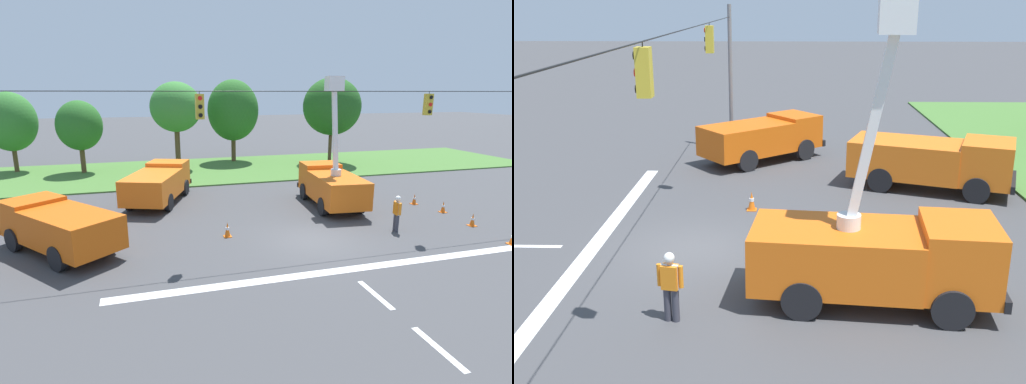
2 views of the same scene
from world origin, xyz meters
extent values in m
plane|color=#424244|center=(0.00, 0.00, 0.00)|extent=(200.00, 200.00, 0.00)
cube|color=silver|center=(0.00, -3.24, 0.00)|extent=(17.60, 0.50, 0.01)
cube|color=silver|center=(0.00, -5.24, 0.00)|extent=(0.20, 2.00, 0.01)
cylinder|color=slate|center=(-13.00, 0.00, 3.60)|extent=(0.20, 0.20, 7.20)
cylinder|color=black|center=(0.00, 0.00, 6.60)|extent=(26.00, 0.03, 0.03)
cylinder|color=black|center=(-4.91, 0.00, 6.55)|extent=(0.02, 0.02, 0.10)
cube|color=gold|center=(-4.91, 0.00, 6.02)|extent=(0.32, 0.28, 0.96)
cylinder|color=red|center=(-4.91, -0.16, 6.34)|extent=(0.16, 0.05, 0.16)
cylinder|color=black|center=(-4.91, -0.16, 6.02)|extent=(0.16, 0.05, 0.16)
cylinder|color=black|center=(-4.91, -0.16, 5.70)|extent=(0.16, 0.05, 0.16)
cylinder|color=black|center=(5.54, 0.00, 6.55)|extent=(0.02, 0.02, 0.10)
cube|color=gold|center=(5.54, 0.00, 6.02)|extent=(0.32, 0.28, 0.96)
cylinder|color=black|center=(5.54, -0.16, 6.34)|extent=(0.16, 0.05, 0.16)
cylinder|color=red|center=(5.54, -0.16, 6.02)|extent=(0.16, 0.05, 0.16)
cylinder|color=black|center=(5.54, -0.16, 5.70)|extent=(0.16, 0.05, 0.16)
cube|color=orange|center=(3.27, 4.01, 1.24)|extent=(2.77, 4.42, 1.48)
cube|color=orange|center=(3.58, 7.00, 1.37)|extent=(2.43, 2.02, 1.74)
cube|color=#1E2838|center=(3.65, 7.62, 1.68)|extent=(2.00, 0.30, 0.78)
cube|color=black|center=(3.68, 7.97, 0.65)|extent=(2.36, 0.40, 0.30)
cylinder|color=black|center=(2.48, 6.87, 0.50)|extent=(0.38, 1.02, 1.00)
cylinder|color=black|center=(4.63, 6.65, 0.50)|extent=(0.38, 1.02, 1.00)
cylinder|color=black|center=(2.12, 3.38, 0.50)|extent=(0.38, 1.02, 1.00)
cylinder|color=black|center=(4.28, 3.16, 0.50)|extent=(0.38, 1.02, 1.00)
cylinder|color=silver|center=(3.31, 4.31, 2.16)|extent=(0.60, 0.60, 0.36)
cube|color=white|center=(3.35, 4.74, 4.38)|extent=(0.35, 1.12, 4.85)
cube|color=white|center=(3.39, 5.17, 7.04)|extent=(0.98, 0.89, 0.80)
cube|color=#D6560F|center=(-10.13, 0.95, 1.18)|extent=(4.41, 4.65, 1.37)
cube|color=#D6560F|center=(-11.98, 3.20, 1.27)|extent=(2.86, 2.79, 1.54)
cube|color=#1E2838|center=(-12.36, 3.68, 1.54)|extent=(1.61, 1.35, 0.69)
cube|color=black|center=(-12.58, 3.94, 0.65)|extent=(1.92, 1.62, 0.30)
cylinder|color=black|center=(-12.67, 2.34, 0.50)|extent=(0.85, 0.95, 1.00)
cylinder|color=black|center=(-10.99, 3.71, 0.50)|extent=(0.85, 0.95, 1.00)
cylinder|color=black|center=(-10.50, -0.30, 0.50)|extent=(0.85, 0.95, 1.00)
cylinder|color=black|center=(-8.83, 1.07, 0.50)|extent=(0.85, 0.95, 1.00)
cube|color=orange|center=(-6.70, 7.71, 1.22)|extent=(3.89, 4.99, 1.44)
cube|color=orange|center=(-5.59, 10.64, 1.34)|extent=(2.91, 2.61, 1.68)
cube|color=#1E2838|center=(-5.36, 11.25, 1.64)|extent=(2.02, 0.84, 0.76)
cube|color=black|center=(-5.23, 11.59, 0.65)|extent=(2.39, 1.03, 0.30)
cylinder|color=black|center=(-6.75, 10.81, 0.50)|extent=(0.62, 1.03, 1.00)
cylinder|color=black|center=(-4.61, 10.00, 0.50)|extent=(0.62, 1.03, 1.00)
cylinder|color=black|center=(-8.05, 7.38, 0.50)|extent=(0.62, 1.03, 1.00)
cylinder|color=black|center=(-5.90, 6.57, 0.50)|extent=(0.62, 1.03, 1.00)
cylinder|color=#383842|center=(4.41, -0.05, 0.42)|extent=(0.18, 0.18, 0.85)
cylinder|color=#383842|center=(4.45, 0.15, 0.42)|extent=(0.18, 0.18, 0.85)
cube|color=orange|center=(4.43, 0.05, 1.15)|extent=(0.31, 0.44, 0.60)
cube|color=silver|center=(4.43, 0.05, 1.15)|extent=(0.15, 0.43, 0.62)
cylinder|color=orange|center=(4.38, -0.22, 1.18)|extent=(0.11, 0.11, 0.55)
cylinder|color=orange|center=(4.48, 0.31, 1.18)|extent=(0.11, 0.11, 0.55)
sphere|color=tan|center=(4.43, 0.05, 1.58)|extent=(0.22, 0.22, 0.22)
sphere|color=white|center=(4.43, 0.05, 1.64)|extent=(0.26, 0.26, 0.26)
cube|color=orange|center=(-3.59, 1.53, 0.01)|extent=(0.36, 0.36, 0.03)
cone|color=orange|center=(-3.59, 1.53, 0.37)|extent=(0.27, 0.27, 0.67)
cylinder|color=white|center=(-3.59, 1.53, 0.40)|extent=(0.17, 0.17, 0.12)
camera|label=1|loc=(-7.17, -15.74, 6.55)|focal=28.00mm
camera|label=2|loc=(17.14, 2.71, 7.33)|focal=42.00mm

